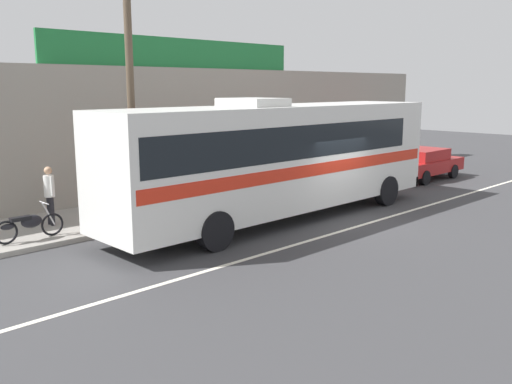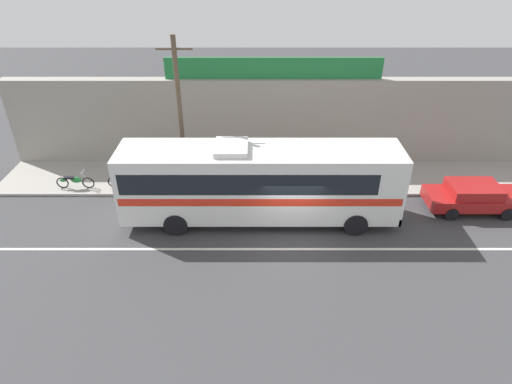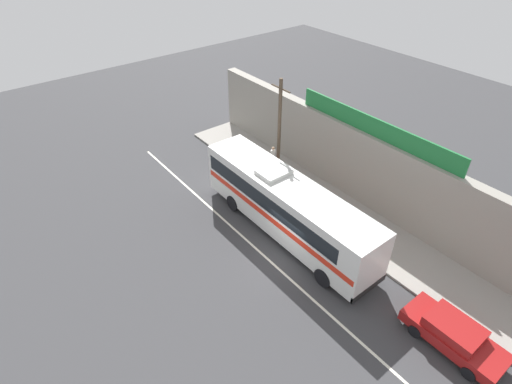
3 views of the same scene
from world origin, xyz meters
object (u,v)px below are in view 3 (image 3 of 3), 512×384
object	(u,v)px
parked_car	(454,334)
pedestrian_by_curb	(273,156)
utility_pole	(279,135)
motorcycle_purple	(229,148)
intercity_bus	(286,204)
motorcycle_black	(250,161)

from	to	relation	value
parked_car	pedestrian_by_curb	bearing A→B (deg)	169.19
utility_pole	parked_car	bearing A→B (deg)	-7.05
motorcycle_purple	intercity_bus	bearing A→B (deg)	-15.36
intercity_bus	utility_pole	distance (m)	4.83
intercity_bus	utility_pole	xyz separation A→B (m)	(-3.61, 2.50, 2.00)
motorcycle_purple	pedestrian_by_curb	size ratio (longest dim) A/B	1.13
parked_car	utility_pole	bearing A→B (deg)	172.95
pedestrian_by_curb	motorcycle_purple	bearing A→B (deg)	-161.37
parked_car	motorcycle_purple	distance (m)	19.58
parked_car	motorcycle_black	xyz separation A→B (m)	(-16.94, 1.84, -0.17)
pedestrian_by_curb	motorcycle_black	bearing A→B (deg)	-134.14
parked_car	motorcycle_purple	world-z (taller)	parked_car
utility_pole	intercity_bus	bearing A→B (deg)	-34.69
motorcycle_black	motorcycle_purple	world-z (taller)	same
parked_car	pedestrian_by_curb	size ratio (longest dim) A/B	2.57
motorcycle_black	parked_car	bearing A→B (deg)	-6.19
intercity_bus	utility_pole	bearing A→B (deg)	145.31
intercity_bus	pedestrian_by_curb	distance (m)	6.86
intercity_bus	motorcycle_black	xyz separation A→B (m)	(-6.77, 2.63, -1.50)
motorcycle_black	pedestrian_by_curb	distance (m)	1.74
motorcycle_purple	pedestrian_by_curb	xyz separation A→B (m)	(3.70, 1.25, 0.57)
parked_car	motorcycle_black	world-z (taller)	parked_car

